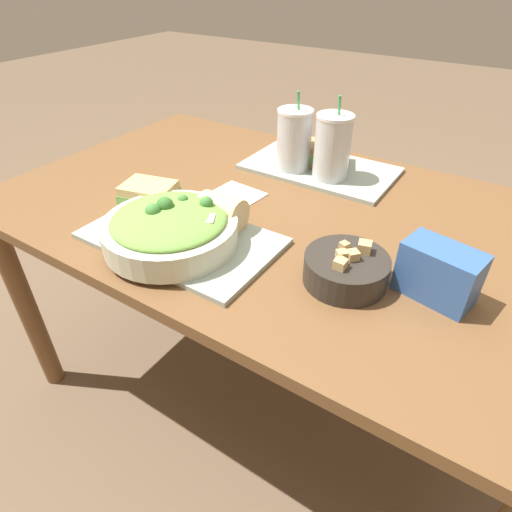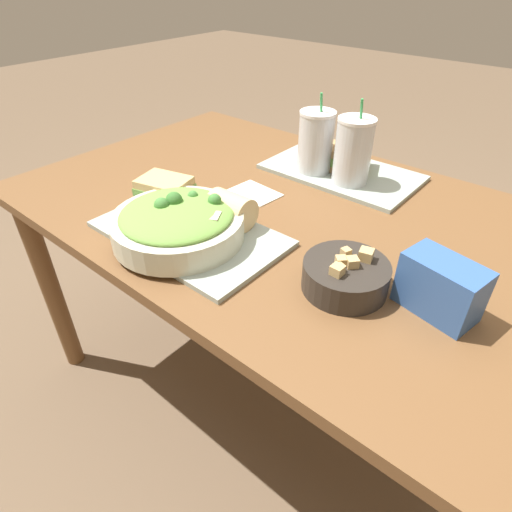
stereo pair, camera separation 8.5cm
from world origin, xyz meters
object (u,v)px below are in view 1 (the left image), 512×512
object	(u,v)px
drink_cup_dark	(294,141)
sandwich_near	(150,196)
sandwich_far	(326,154)
drink_cup_red	(332,149)
baguette_near	(223,212)
chip_bag	(439,273)
salad_bowl	(170,227)
soup_bowl	(346,268)
napkin_folded	(239,193)

from	to	relation	value
drink_cup_dark	sandwich_near	bearing A→B (deg)	-113.79
sandwich_far	drink_cup_red	xyz separation A→B (m)	(0.05, -0.08, 0.05)
drink_cup_dark	baguette_near	bearing A→B (deg)	-85.87
drink_cup_dark	chip_bag	distance (m)	0.61
sandwich_near	drink_cup_red	xyz separation A→B (m)	(0.30, 0.41, 0.05)
salad_bowl	drink_cup_dark	world-z (taller)	drink_cup_dark
soup_bowl	drink_cup_red	xyz separation A→B (m)	(-0.22, 0.40, 0.06)
drink_cup_red	baguette_near	bearing A→B (deg)	-103.47
drink_cup_dark	napkin_folded	world-z (taller)	drink_cup_dark
soup_bowl	baguette_near	distance (m)	0.32
salad_bowl	drink_cup_red	world-z (taller)	drink_cup_red
sandwich_far	drink_cup_dark	xyz separation A→B (m)	(-0.07, -0.08, 0.05)
soup_bowl	sandwich_far	bearing A→B (deg)	119.54
salad_bowl	baguette_near	xyz separation A→B (m)	(0.05, 0.12, -0.00)
chip_bag	napkin_folded	bearing A→B (deg)	177.40
sandwich_near	sandwich_far	world-z (taller)	same
drink_cup_dark	chip_bag	world-z (taller)	drink_cup_dark
baguette_near	drink_cup_red	distance (m)	0.40
soup_bowl	salad_bowl	bearing A→B (deg)	-165.19
chip_bag	sandwich_far	bearing A→B (deg)	147.02
soup_bowl	drink_cup_red	world-z (taller)	drink_cup_red
drink_cup_red	chip_bag	size ratio (longest dim) A/B	1.50
drink_cup_red	salad_bowl	bearing A→B (deg)	-106.24
baguette_near	soup_bowl	bearing A→B (deg)	-95.04
drink_cup_red	napkin_folded	world-z (taller)	drink_cup_red
chip_bag	soup_bowl	bearing A→B (deg)	-149.79
sandwich_near	napkin_folded	xyz separation A→B (m)	(0.13, 0.20, -0.04)
soup_bowl	sandwich_near	distance (m)	0.52
drink_cup_dark	drink_cup_red	distance (m)	0.12
sandwich_near	drink_cup_dark	world-z (taller)	drink_cup_dark
salad_bowl	drink_cup_red	xyz separation A→B (m)	(0.15, 0.50, 0.04)
sandwich_far	drink_cup_red	distance (m)	0.10
soup_bowl	napkin_folded	bearing A→B (deg)	153.71
soup_bowl	drink_cup_dark	size ratio (longest dim) A/B	0.75
sandwich_far	drink_cup_dark	world-z (taller)	drink_cup_dark
napkin_folded	salad_bowl	bearing A→B (deg)	-85.26
sandwich_far	drink_cup_dark	bearing A→B (deg)	-155.20
napkin_folded	drink_cup_red	bearing A→B (deg)	50.81
salad_bowl	sandwich_far	distance (m)	0.59
baguette_near	sandwich_far	size ratio (longest dim) A/B	0.69
sandwich_near	napkin_folded	world-z (taller)	sandwich_near
sandwich_near	sandwich_far	xyz separation A→B (m)	(0.25, 0.49, 0.00)
chip_bag	baguette_near	bearing A→B (deg)	-164.19
sandwich_far	baguette_near	bearing A→B (deg)	-117.82
napkin_folded	drink_cup_dark	bearing A→B (deg)	76.41
salad_bowl	napkin_folded	xyz separation A→B (m)	(-0.02, 0.29, -0.05)
baguette_near	drink_cup_red	bearing A→B (deg)	-15.00
salad_bowl	sandwich_near	size ratio (longest dim) A/B	1.97
salad_bowl	soup_bowl	size ratio (longest dim) A/B	1.76
sandwich_near	napkin_folded	size ratio (longest dim) A/B	1.07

